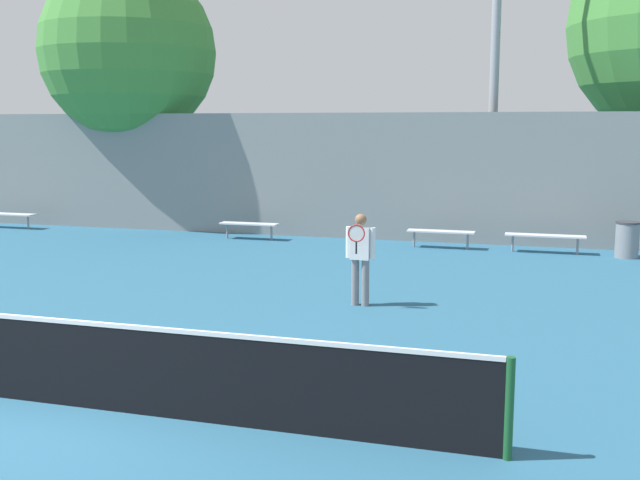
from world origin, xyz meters
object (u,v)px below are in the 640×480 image
object	(u,v)px
light_pole_center_back	(129,40)
bench_adjacent_court	(441,232)
tennis_net	(58,361)
tennis_player	(360,254)
tree_green_tall	(128,52)
trash_bin	(627,240)
bench_courtside_near	(545,236)
bench_by_gate	(249,225)
bench_courtside_far	(6,215)

from	to	relation	value
light_pole_center_back	bench_adjacent_court	bearing A→B (deg)	-9.50
tennis_net	tennis_player	xyz separation A→B (m)	(2.23, 5.73, 0.42)
tennis_player	tree_green_tall	xyz separation A→B (m)	(-9.80, 8.91, 4.59)
bench_adjacent_court	trash_bin	xyz separation A→B (m)	(4.58, -0.12, 0.02)
light_pole_center_back	tree_green_tall	size ratio (longest dim) A/B	1.16
bench_courtside_near	tennis_net	bearing A→B (deg)	-113.48
bench_by_gate	bench_courtside_far	bearing A→B (deg)	180.00
bench_courtside_near	bench_adjacent_court	size ratio (longest dim) A/B	1.12
bench_courtside_near	bench_adjacent_court	bearing A→B (deg)	-180.00
bench_courtside_near	bench_by_gate	distance (m)	8.10
bench_courtside_near	light_pole_center_back	size ratio (longest dim) A/B	0.21
bench_courtside_far	bench_by_gate	size ratio (longest dim) A/B	1.18
bench_courtside_near	tree_green_tall	bearing A→B (deg)	170.79
bench_courtside_near	trash_bin	distance (m)	1.94
tennis_player	trash_bin	xyz separation A→B (m)	(5.14, 6.68, -0.50)
bench_courtside_near	trash_bin	bearing A→B (deg)	-3.55
tennis_net	bench_courtside_far	distance (m)	16.60
bench_adjacent_court	trash_bin	distance (m)	4.58
bench_courtside_far	tree_green_tall	size ratio (longest dim) A/B	0.24
tennis_net	tree_green_tall	size ratio (longest dim) A/B	1.23
bench_courtside_near	light_pole_center_back	bearing A→B (deg)	172.45
bench_courtside_near	tree_green_tall	size ratio (longest dim) A/B	0.24
tennis_net	light_pole_center_back	world-z (taller)	light_pole_center_back
tennis_net	tennis_player	distance (m)	6.16
tennis_player	bench_courtside_far	distance (m)	14.79
trash_bin	tennis_player	bearing A→B (deg)	-127.61
trash_bin	tree_green_tall	size ratio (longest dim) A/B	0.11
bench_courtside_near	bench_adjacent_court	xyz separation A→B (m)	(-2.64, -0.00, -0.00)
tennis_player	bench_courtside_near	size ratio (longest dim) A/B	0.84
bench_courtside_near	tree_green_tall	distance (m)	14.14
bench_courtside_near	trash_bin	size ratio (longest dim) A/B	2.23
bench_courtside_near	tennis_player	bearing A→B (deg)	-115.29
bench_by_gate	tree_green_tall	distance (m)	7.40
light_pole_center_back	trash_bin	xyz separation A→B (m)	(14.64, -1.80, -5.41)
light_pole_center_back	bench_courtside_near	bearing A→B (deg)	-7.55
bench_courtside_near	bench_courtside_far	xyz separation A→B (m)	(-16.33, 0.00, 0.00)
bench_courtside_far	trash_bin	bearing A→B (deg)	-0.38
bench_adjacent_court	bench_courtside_far	bearing A→B (deg)	180.00
tennis_net	bench_courtside_near	size ratio (longest dim) A/B	5.17
tree_green_tall	light_pole_center_back	bearing A→B (deg)	-54.50
light_pole_center_back	trash_bin	world-z (taller)	light_pole_center_back
bench_courtside_far	bench_by_gate	xyz separation A→B (m)	(8.24, -0.00, -0.00)
bench_adjacent_court	bench_courtside_near	bearing A→B (deg)	0.00
tennis_net	bench_by_gate	size ratio (longest dim) A/B	6.05
light_pole_center_back	tennis_player	bearing A→B (deg)	-41.76
tennis_net	bench_adjacent_court	bearing A→B (deg)	77.42
trash_bin	bench_courtside_far	bearing A→B (deg)	179.62
bench_courtside_near	bench_by_gate	xyz separation A→B (m)	(-8.10, -0.00, -0.00)
tennis_player	tennis_net	bearing A→B (deg)	-109.05
tennis_player	light_pole_center_back	bearing A→B (deg)	140.45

